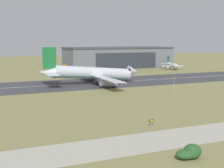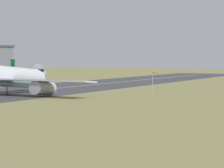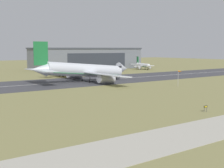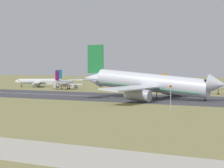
{
  "view_description": "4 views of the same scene",
  "coord_description": "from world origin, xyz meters",
  "px_view_note": "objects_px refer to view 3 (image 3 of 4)",
  "views": [
    {
      "loc": [
        -29.88,
        -30.34,
        22.03
      ],
      "look_at": [
        11.35,
        65.63,
        7.24
      ],
      "focal_mm": 50.0,
      "sensor_mm": 36.0,
      "label": 1
    },
    {
      "loc": [
        -93.36,
        18.82,
        10.99
      ],
      "look_at": [
        18.37,
        77.21,
        4.36
      ],
      "focal_mm": 85.0,
      "sensor_mm": 36.0,
      "label": 2
    },
    {
      "loc": [
        -52.85,
        -10.18,
        15.59
      ],
      "look_at": [
        12.54,
        80.24,
        2.95
      ],
      "focal_mm": 50.0,
      "sensor_mm": 36.0,
      "label": 3
    },
    {
      "loc": [
        82.21,
        -17.26,
        10.96
      ],
      "look_at": [
        25.53,
        84.77,
        6.26
      ],
      "focal_mm": 70.0,
      "sensor_mm": 36.0,
      "label": 4
    }
  ],
  "objects_px": {
    "airplane_parked_west": "(143,65)",
    "runway_sign": "(206,107)",
    "airplane_landing": "(85,71)",
    "airplane_parked_east": "(61,71)",
    "windsock_pole": "(180,72)"
  },
  "relations": [
    {
      "from": "airplane_landing",
      "to": "runway_sign",
      "type": "relative_size",
      "value": 38.97
    },
    {
      "from": "airplane_parked_west",
      "to": "airplane_parked_east",
      "type": "relative_size",
      "value": 0.92
    },
    {
      "from": "airplane_parked_west",
      "to": "airplane_parked_east",
      "type": "bearing_deg",
      "value": -166.77
    },
    {
      "from": "airplane_landing",
      "to": "airplane_parked_west",
      "type": "xyz_separation_m",
      "value": [
        81.83,
        50.92,
        -2.21
      ]
    },
    {
      "from": "airplane_parked_west",
      "to": "windsock_pole",
      "type": "relative_size",
      "value": 3.6
    },
    {
      "from": "airplane_parked_west",
      "to": "windsock_pole",
      "type": "height_order",
      "value": "airplane_parked_west"
    },
    {
      "from": "airplane_parked_east",
      "to": "runway_sign",
      "type": "relative_size",
      "value": 16.73
    },
    {
      "from": "airplane_landing",
      "to": "airplane_parked_east",
      "type": "relative_size",
      "value": 2.33
    },
    {
      "from": "airplane_parked_west",
      "to": "windsock_pole",
      "type": "xyz_separation_m",
      "value": [
        -59.52,
        -90.14,
        2.8
      ]
    },
    {
      "from": "runway_sign",
      "to": "windsock_pole",
      "type": "bearing_deg",
      "value": 48.77
    },
    {
      "from": "airplane_landing",
      "to": "runway_sign",
      "type": "distance_m",
      "value": 79.56
    },
    {
      "from": "windsock_pole",
      "to": "airplane_parked_west",
      "type": "bearing_deg",
      "value": 56.56
    },
    {
      "from": "airplane_parked_east",
      "to": "windsock_pole",
      "type": "relative_size",
      "value": 3.93
    },
    {
      "from": "airplane_parked_east",
      "to": "runway_sign",
      "type": "bearing_deg",
      "value": -98.18
    },
    {
      "from": "airplane_parked_west",
      "to": "runway_sign",
      "type": "distance_m",
      "value": 159.95
    }
  ]
}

